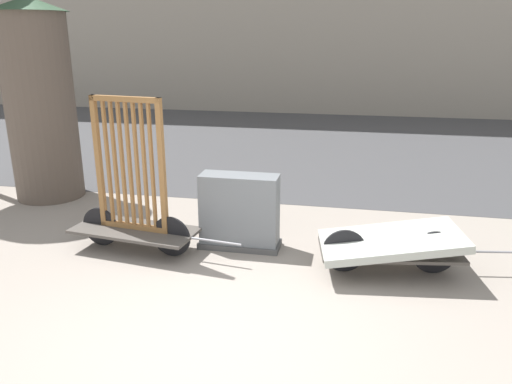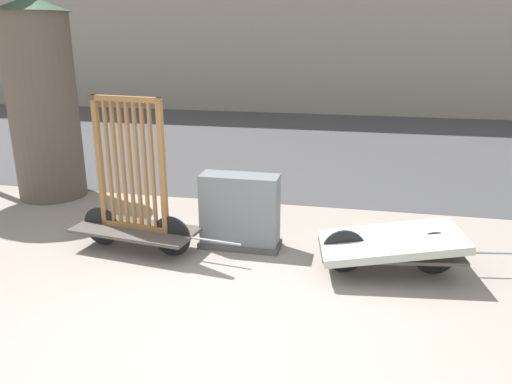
# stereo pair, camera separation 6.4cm
# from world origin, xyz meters

# --- Properties ---
(ground_plane) EXTENTS (60.00, 60.00, 0.00)m
(ground_plane) POSITION_xyz_m (0.00, 0.00, 0.00)
(ground_plane) COLOR gray
(road_strip) EXTENTS (56.00, 10.40, 0.01)m
(road_strip) POSITION_xyz_m (0.00, 9.39, 0.00)
(road_strip) COLOR #424244
(road_strip) RESTS_ON ground_plane
(bike_cart_with_bedframe) EXTENTS (2.44, 0.95, 2.11)m
(bike_cart_with_bedframe) POSITION_xyz_m (-1.69, 1.87, 0.66)
(bike_cart_with_bedframe) COLOR #4C4742
(bike_cart_with_bedframe) RESTS_ON ground_plane
(bike_cart_with_mattress) EXTENTS (2.46, 1.23, 0.58)m
(bike_cart_with_mattress) POSITION_xyz_m (1.70, 1.87, 0.38)
(bike_cart_with_mattress) COLOR #4C4742
(bike_cart_with_mattress) RESTS_ON ground_plane
(utility_cabinet) EXTENTS (1.13, 0.44, 1.05)m
(utility_cabinet) POSITION_xyz_m (-0.31, 2.27, 0.48)
(utility_cabinet) COLOR #4C4C4C
(utility_cabinet) RESTS_ON ground_plane
(advertising_column) EXTENTS (1.32, 1.32, 3.46)m
(advertising_column) POSITION_xyz_m (-4.24, 3.83, 1.76)
(advertising_column) COLOR brown
(advertising_column) RESTS_ON ground_plane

